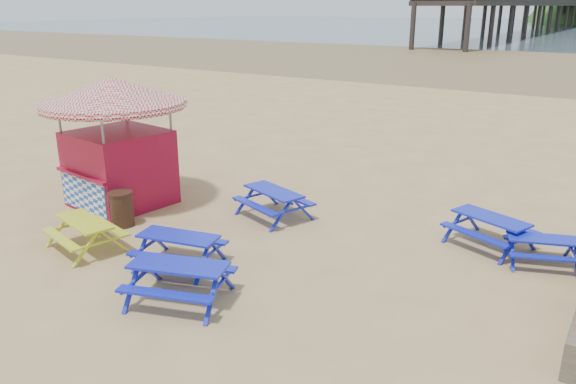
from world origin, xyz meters
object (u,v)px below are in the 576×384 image
Objects in this scene: picnic_table_blue_b at (489,231)px; ice_cream_kiosk at (116,126)px; picnic_table_blue_a at (274,204)px; litter_bin at (122,209)px; picnic_table_yellow at (86,235)px.

ice_cream_kiosk is (-10.18, -2.82, 2.01)m from picnic_table_blue_b.
picnic_table_blue_a is 1.01× the size of picnic_table_blue_b.
ice_cream_kiosk reaches higher than picnic_table_blue_a.
litter_bin is at bearing -134.93° from picnic_table_blue_b.
picnic_table_blue_b reaches higher than picnic_table_yellow.
picnic_table_yellow is 3.94m from ice_cream_kiosk.
picnic_table_yellow is at bearing -48.78° from ice_cream_kiosk.
picnic_table_blue_b is 2.35× the size of litter_bin.
picnic_table_blue_b is at bearing 22.87° from ice_cream_kiosk.
picnic_table_yellow is (-2.63, -4.37, -0.02)m from picnic_table_blue_a.
picnic_table_blue_a is at bearing 72.86° from picnic_table_yellow.
picnic_table_yellow is 2.18× the size of litter_bin.
picnic_table_blue_b is 9.67m from litter_bin.
litter_bin reaches higher than picnic_table_yellow.
litter_bin reaches higher than picnic_table_blue_b.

